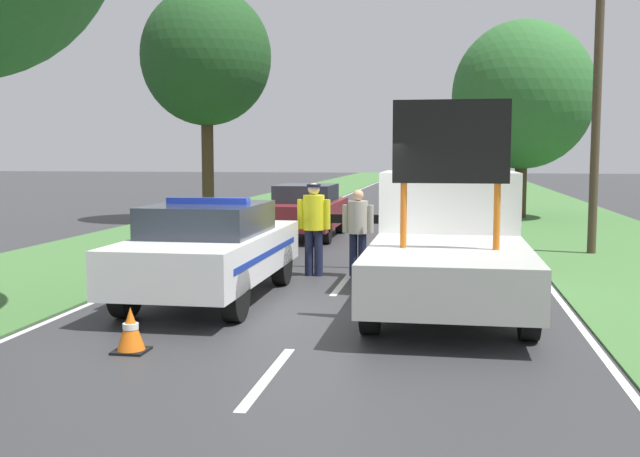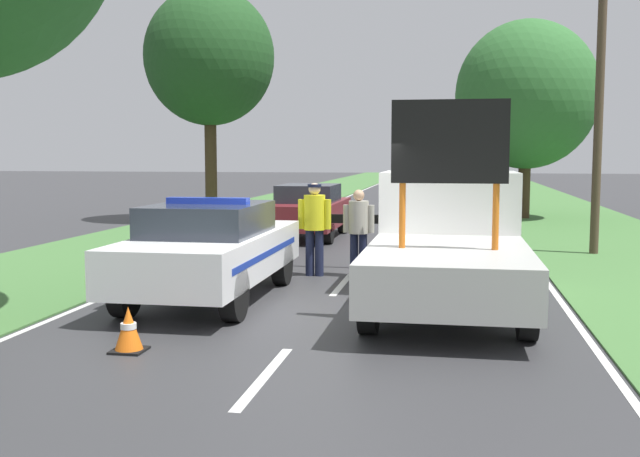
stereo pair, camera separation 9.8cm
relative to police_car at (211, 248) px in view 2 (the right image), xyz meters
The scene contains 19 objects.
ground_plane 2.20m from the police_car, 21.46° to the right, with size 160.00×160.00×0.00m, color #333335.
lane_markings 16.92m from the police_car, 83.58° to the left, with size 7.46×67.00×0.01m.
grass_verge_left 19.73m from the police_car, 102.40° to the left, with size 4.68×120.00×0.03m.
grass_verge_right 20.87m from the police_car, 67.41° to the left, with size 4.68×120.00×0.03m.
police_car is the anchor object (origin of this frame).
work_truck 3.80m from the police_car, ahead, with size 2.26×5.32×3.09m.
road_barrier 4.24m from the police_car, 59.10° to the left, with size 2.50×0.08×1.12m.
police_officer 2.89m from the police_car, 64.92° to the left, with size 0.65×0.41×1.80m.
pedestrian_civilian 3.38m from the police_car, 52.27° to the left, with size 0.60×0.38×1.68m.
traffic_cone_near_police 3.32m from the police_car, 89.30° to the right, with size 0.39×0.39×0.55m.
traffic_cone_centre_front 5.27m from the police_car, 37.51° to the left, with size 0.43×0.43×0.60m.
traffic_cone_near_truck 5.84m from the police_car, 57.40° to the left, with size 0.49×0.49×0.67m.
queued_car_wagon_maroon 9.02m from the police_car, 90.69° to the left, with size 1.74×4.38×1.50m.
queued_car_van_white 15.00m from the police_car, 74.71° to the left, with size 1.82×4.51×1.60m.
queued_car_suv_grey 20.92m from the police_car, 79.13° to the left, with size 1.79×4.41×1.64m.
queued_car_sedan_black 26.86m from the police_car, 82.33° to the left, with size 1.72×4.15×1.53m.
roadside_tree_near_right 17.93m from the police_car, 68.70° to the left, with size 5.03×5.03×7.08m.
roadside_tree_mid_left 14.96m from the police_car, 108.26° to the left, with size 4.45×4.45×7.98m.
utility_pole 10.26m from the police_car, 43.36° to the left, with size 1.20×0.20×7.55m.
Camera 2 is at (1.93, -10.76, 2.37)m, focal length 42.00 mm.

